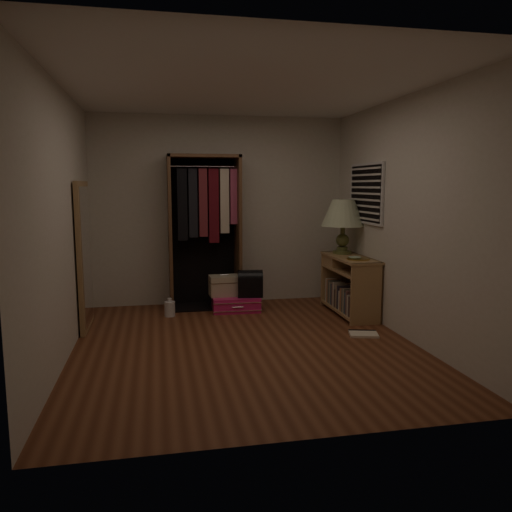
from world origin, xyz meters
name	(u,v)px	position (x,y,z in m)	size (l,w,h in m)	color
ground	(246,345)	(0.00, 0.00, 0.00)	(4.00, 4.00, 0.00)	brown
room_walls	(252,201)	(0.08, 0.04, 1.50)	(3.52, 4.02, 2.60)	beige
console_bookshelf	(348,283)	(1.53, 1.05, 0.39)	(0.42, 1.12, 0.75)	#A57D50
open_wardrobe	(205,219)	(-0.24, 1.77, 1.21)	(0.95, 0.50, 2.05)	brown
floor_mirror	(84,256)	(-1.70, 1.00, 0.85)	(0.06, 0.80, 1.70)	#9F7A4D
pink_suitcase	(236,303)	(0.13, 1.47, 0.10)	(0.65, 0.48, 0.19)	#D11963
train_case	(224,285)	(-0.01, 1.53, 0.33)	(0.41, 0.29, 0.29)	tan
black_bag	(250,283)	(0.31, 1.41, 0.38)	(0.35, 0.25, 0.36)	black
table_lamp	(343,214)	(1.54, 1.29, 1.28)	(0.71, 0.71, 0.72)	#4E5629
brass_tray	(358,259)	(1.54, 0.75, 0.76)	(0.37, 0.37, 0.02)	#B18F44
ceramic_bowl	(355,258)	(1.49, 0.74, 0.77)	(0.15, 0.15, 0.04)	#9CB99A
white_jug	(170,309)	(-0.74, 1.33, 0.10)	(0.16, 0.16, 0.23)	silver
floor_book	(363,333)	(1.35, 0.11, 0.01)	(0.36, 0.32, 0.03)	#F2E5CB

